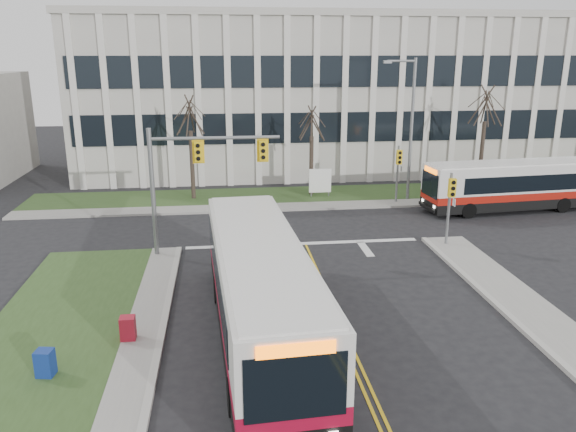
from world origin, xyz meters
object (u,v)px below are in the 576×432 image
Objects in this scene: newspaper_box_blue at (45,365)px; newspaper_box_red at (128,330)px; directory_sign at (320,181)px; bus_main at (260,293)px; streetlight at (409,122)px; bus_cross at (513,187)px.

newspaper_box_blue is 1.00× the size of newspaper_box_red.
directory_sign is 0.16× the size of bus_main.
streetlight reaches higher than bus_cross.
bus_cross is at bearing 44.23° from newspaper_box_blue.
bus_cross is (16.79, 14.61, -0.22)m from bus_main.
streetlight reaches higher than bus_main.
bus_cross reaches higher than directory_sign.
newspaper_box_red is (-4.48, 0.23, -1.24)m from bus_main.
bus_cross is at bearing -21.18° from directory_sign.
bus_main is 6.94m from newspaper_box_blue.
newspaper_box_blue is at bearing -138.05° from newspaper_box_red.
newspaper_box_red is at bearing 173.65° from bus_main.
bus_main reaches higher than newspaper_box_red.
newspaper_box_red is at bearing -60.84° from bus_cross.
bus_main is 13.50× the size of newspaper_box_red.
streetlight is 9.68× the size of newspaper_box_red.
streetlight is 7.61m from bus_cross.
streetlight is 4.60× the size of directory_sign.
directory_sign reaches higher than newspaper_box_red.
directory_sign is at bearing 166.77° from streetlight.
newspaper_box_red is (-9.87, -18.79, -0.70)m from directory_sign.
newspaper_box_blue is at bearing -132.02° from streetlight.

